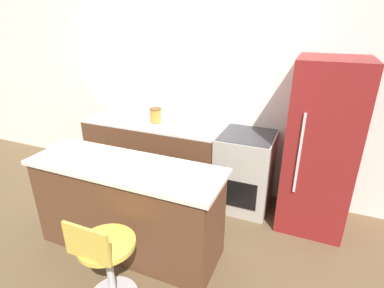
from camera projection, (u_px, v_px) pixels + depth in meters
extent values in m
plane|color=brown|center=(162.00, 201.00, 3.87)|extent=(14.00, 14.00, 0.00)
cube|color=white|center=(183.00, 90.00, 3.95)|extent=(8.00, 0.06, 2.60)
cube|color=brown|center=(155.00, 155.00, 4.08)|extent=(1.84, 0.65, 0.90)
cube|color=white|center=(153.00, 123.00, 3.90)|extent=(1.84, 0.65, 0.03)
cube|color=#9EA3A8|center=(132.00, 118.00, 4.01)|extent=(0.44, 0.36, 0.01)
cube|color=brown|center=(128.00, 209.00, 2.94)|extent=(1.81, 0.59, 0.89)
cube|color=white|center=(124.00, 167.00, 2.76)|extent=(1.89, 0.63, 0.04)
cube|color=#B7B2A8|center=(245.00, 171.00, 3.63)|extent=(0.63, 0.65, 0.93)
cube|color=black|center=(237.00, 194.00, 3.41)|extent=(0.44, 0.01, 0.33)
cube|color=#333338|center=(248.00, 135.00, 3.45)|extent=(0.60, 0.61, 0.01)
cube|color=maroon|center=(320.00, 148.00, 3.15)|extent=(0.68, 0.71, 1.84)
cube|color=silver|center=(299.00, 154.00, 2.88)|extent=(0.02, 0.02, 0.83)
cylinder|color=#B7B7BC|center=(110.00, 273.00, 2.42)|extent=(0.06, 0.06, 0.55)
cylinder|color=gold|center=(106.00, 244.00, 2.31)|extent=(0.45, 0.45, 0.04)
cube|color=gold|center=(86.00, 244.00, 2.08)|extent=(0.38, 0.02, 0.28)
cylinder|color=silver|center=(134.00, 113.00, 3.96)|extent=(0.16, 0.16, 0.14)
sphere|color=silver|center=(133.00, 106.00, 3.92)|extent=(0.09, 0.09, 0.09)
cylinder|color=beige|center=(183.00, 121.00, 3.71)|extent=(0.23, 0.23, 0.11)
cylinder|color=#B77F33|center=(156.00, 116.00, 3.84)|extent=(0.15, 0.15, 0.16)
cylinder|color=brown|center=(155.00, 109.00, 3.80)|extent=(0.15, 0.15, 0.02)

